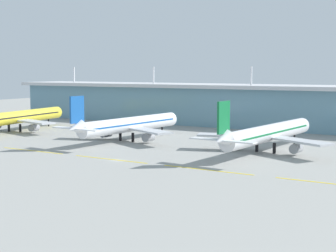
% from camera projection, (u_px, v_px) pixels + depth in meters
% --- Properties ---
extents(ground_plane, '(600.00, 600.00, 0.00)m').
position_uv_depth(ground_plane, '(117.00, 160.00, 161.13)').
color(ground_plane, gray).
extents(terminal_building, '(288.00, 34.00, 29.73)m').
position_uv_depth(terminal_building, '(255.00, 105.00, 256.34)').
color(terminal_building, '#6693A8').
rests_on(terminal_building, ground).
extents(airliner_nearest, '(48.29, 70.98, 18.90)m').
position_uv_depth(airliner_nearest, '(16.00, 117.00, 236.95)').
color(airliner_nearest, yellow).
rests_on(airliner_nearest, ground).
extents(airliner_near_middle, '(48.69, 66.32, 18.90)m').
position_uv_depth(airliner_near_middle, '(129.00, 125.00, 205.16)').
color(airliner_near_middle, white).
rests_on(airliner_near_middle, ground).
extents(airliner_far_middle, '(48.67, 70.92, 18.90)m').
position_uv_depth(airliner_far_middle, '(268.00, 133.00, 176.74)').
color(airliner_far_middle, silver).
rests_on(airliner_far_middle, ground).
extents(taxiway_stripe_mid_west, '(28.00, 0.70, 0.04)m').
position_uv_depth(taxiway_stripe_mid_west, '(32.00, 151.00, 180.56)').
color(taxiway_stripe_mid_west, yellow).
rests_on(taxiway_stripe_mid_west, ground).
extents(taxiway_stripe_centre, '(28.00, 0.70, 0.04)m').
position_uv_depth(taxiway_stripe_centre, '(110.00, 159.00, 163.04)').
color(taxiway_stripe_centre, yellow).
rests_on(taxiway_stripe_centre, ground).
extents(taxiway_stripe_mid_east, '(28.00, 0.70, 0.04)m').
position_uv_depth(taxiway_stripe_mid_east, '(207.00, 170.00, 145.51)').
color(taxiway_stripe_mid_east, yellow).
rests_on(taxiway_stripe_mid_east, ground).
extents(taxiway_stripe_east, '(28.00, 0.70, 0.04)m').
position_uv_depth(taxiway_stripe_east, '(330.00, 184.00, 127.98)').
color(taxiway_stripe_east, yellow).
rests_on(taxiway_stripe_east, ground).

